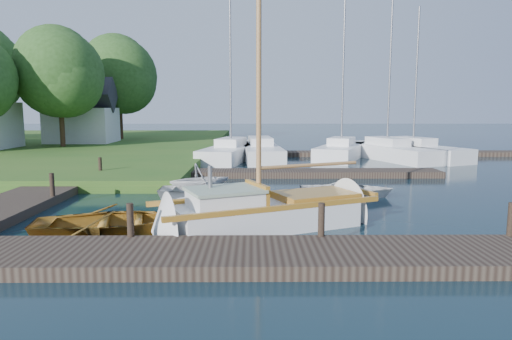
{
  "coord_description": "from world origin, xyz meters",
  "views": [
    {
      "loc": [
        -0.13,
        -15.47,
        3.32
      ],
      "look_at": [
        0.0,
        0.0,
        1.2
      ],
      "focal_mm": 32.0,
      "sensor_mm": 36.0,
      "label": 1
    }
  ],
  "objects_px": {
    "marina_boat_1": "(260,150)",
    "marina_boat_2": "(341,150)",
    "marina_boat_0": "(231,151)",
    "marina_boat_4": "(413,150)",
    "tender_b": "(200,177)",
    "sailboat": "(271,215)",
    "mooring_post_1": "(130,220)",
    "mooring_post_4": "(52,185)",
    "dinghy": "(113,218)",
    "mooring_post_3": "(511,219)",
    "tender_c": "(347,188)",
    "tree_7": "(119,75)",
    "mooring_post_2": "(321,220)",
    "tender_a": "(213,188)",
    "marina_boat_3": "(387,150)",
    "tree_3": "(59,73)",
    "house_c": "(82,117)",
    "mooring_post_5": "(100,166)"
  },
  "relations": [
    {
      "from": "dinghy",
      "to": "marina_boat_0",
      "type": "height_order",
      "value": "marina_boat_0"
    },
    {
      "from": "sailboat",
      "to": "tender_b",
      "type": "distance_m",
      "value": 5.74
    },
    {
      "from": "marina_boat_2",
      "to": "marina_boat_3",
      "type": "height_order",
      "value": "marina_boat_3"
    },
    {
      "from": "marina_boat_0",
      "to": "marina_boat_4",
      "type": "relative_size",
      "value": 1.21
    },
    {
      "from": "mooring_post_4",
      "to": "tree_7",
      "type": "height_order",
      "value": "tree_7"
    },
    {
      "from": "tree_7",
      "to": "mooring_post_5",
      "type": "bearing_deg",
      "value": -76.64
    },
    {
      "from": "tender_a",
      "to": "house_c",
      "type": "xyz_separation_m",
      "value": [
        -12.44,
        21.06,
        2.18
      ]
    },
    {
      "from": "sailboat",
      "to": "mooring_post_4",
      "type": "bearing_deg",
      "value": 134.44
    },
    {
      "from": "mooring_post_1",
      "to": "tree_7",
      "type": "height_order",
      "value": "tree_7"
    },
    {
      "from": "marina_boat_2",
      "to": "marina_boat_4",
      "type": "height_order",
      "value": "marina_boat_2"
    },
    {
      "from": "sailboat",
      "to": "marina_boat_0",
      "type": "relative_size",
      "value": 0.84
    },
    {
      "from": "marina_boat_0",
      "to": "marina_boat_2",
      "type": "distance_m",
      "value": 7.19
    },
    {
      "from": "sailboat",
      "to": "mooring_post_2",
      "type": "bearing_deg",
      "value": -84.58
    },
    {
      "from": "mooring_post_5",
      "to": "sailboat",
      "type": "height_order",
      "value": "sailboat"
    },
    {
      "from": "mooring_post_5",
      "to": "marina_boat_4",
      "type": "relative_size",
      "value": 0.08
    },
    {
      "from": "mooring_post_4",
      "to": "marina_boat_4",
      "type": "xyz_separation_m",
      "value": [
        17.42,
        14.2,
        -0.14
      ]
    },
    {
      "from": "mooring_post_1",
      "to": "marina_boat_4",
      "type": "height_order",
      "value": "marina_boat_4"
    },
    {
      "from": "marina_boat_0",
      "to": "mooring_post_3",
      "type": "bearing_deg",
      "value": -146.01
    },
    {
      "from": "sailboat",
      "to": "dinghy",
      "type": "distance_m",
      "value": 4.26
    },
    {
      "from": "marina_boat_0",
      "to": "marina_boat_2",
      "type": "xyz_separation_m",
      "value": [
        7.17,
        0.54,
        0.01
      ]
    },
    {
      "from": "marina_boat_3",
      "to": "marina_boat_4",
      "type": "xyz_separation_m",
      "value": [
        1.77,
        0.19,
        -0.02
      ]
    },
    {
      "from": "marina_boat_4",
      "to": "dinghy",
      "type": "bearing_deg",
      "value": 117.16
    },
    {
      "from": "mooring_post_3",
      "to": "tender_c",
      "type": "distance_m",
      "value": 6.81
    },
    {
      "from": "tender_a",
      "to": "tender_c",
      "type": "bearing_deg",
      "value": -86.25
    },
    {
      "from": "tender_b",
      "to": "marina_boat_4",
      "type": "distance_m",
      "value": 17.43
    },
    {
      "from": "mooring_post_3",
      "to": "mooring_post_5",
      "type": "relative_size",
      "value": 1.0
    },
    {
      "from": "tender_b",
      "to": "marina_boat_3",
      "type": "distance_m",
      "value": 16.06
    },
    {
      "from": "tender_a",
      "to": "tender_c",
      "type": "height_order",
      "value": "tender_a"
    },
    {
      "from": "marina_boat_1",
      "to": "mooring_post_1",
      "type": "bearing_deg",
      "value": 166.16
    },
    {
      "from": "mooring_post_4",
      "to": "mooring_post_3",
      "type": "bearing_deg",
      "value": -21.04
    },
    {
      "from": "tender_b",
      "to": "tree_7",
      "type": "bearing_deg",
      "value": -4.4
    },
    {
      "from": "marina_boat_0",
      "to": "tree_7",
      "type": "height_order",
      "value": "marina_boat_0"
    },
    {
      "from": "sailboat",
      "to": "marina_boat_4",
      "type": "xyz_separation_m",
      "value": [
        10.03,
        17.18,
        0.22
      ]
    },
    {
      "from": "tree_3",
      "to": "marina_boat_4",
      "type": "bearing_deg",
      "value": -8.96
    },
    {
      "from": "mooring_post_4",
      "to": "marina_boat_0",
      "type": "height_order",
      "value": "marina_boat_0"
    },
    {
      "from": "marina_boat_1",
      "to": "marina_boat_2",
      "type": "relative_size",
      "value": 0.91
    },
    {
      "from": "dinghy",
      "to": "marina_boat_4",
      "type": "relative_size",
      "value": 0.42
    },
    {
      "from": "sailboat",
      "to": "tree_7",
      "type": "distance_m",
      "value": 32.1
    },
    {
      "from": "marina_boat_0",
      "to": "tree_7",
      "type": "bearing_deg",
      "value": 52.2
    },
    {
      "from": "mooring_post_1",
      "to": "mooring_post_4",
      "type": "distance_m",
      "value": 6.4
    },
    {
      "from": "dinghy",
      "to": "marina_boat_3",
      "type": "distance_m",
      "value": 21.63
    },
    {
      "from": "mooring_post_2",
      "to": "tender_b",
      "type": "height_order",
      "value": "tender_b"
    },
    {
      "from": "marina_boat_0",
      "to": "mooring_post_5",
      "type": "bearing_deg",
      "value": 159.27
    },
    {
      "from": "dinghy",
      "to": "tender_a",
      "type": "xyz_separation_m",
      "value": [
        2.26,
        4.61,
        -0.01
      ]
    },
    {
      "from": "mooring_post_1",
      "to": "sailboat",
      "type": "bearing_deg",
      "value": 30.8
    },
    {
      "from": "tender_b",
      "to": "marina_boat_2",
      "type": "distance_m",
      "value": 14.32
    },
    {
      "from": "tender_a",
      "to": "tree_3",
      "type": "xyz_separation_m",
      "value": [
        -12.44,
        17.11,
        5.41
      ]
    },
    {
      "from": "mooring_post_5",
      "to": "marina_boat_0",
      "type": "distance_m",
      "value": 10.2
    },
    {
      "from": "house_c",
      "to": "tree_7",
      "type": "bearing_deg",
      "value": 63.69
    },
    {
      "from": "tender_c",
      "to": "marina_boat_0",
      "type": "relative_size",
      "value": 0.3
    }
  ]
}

